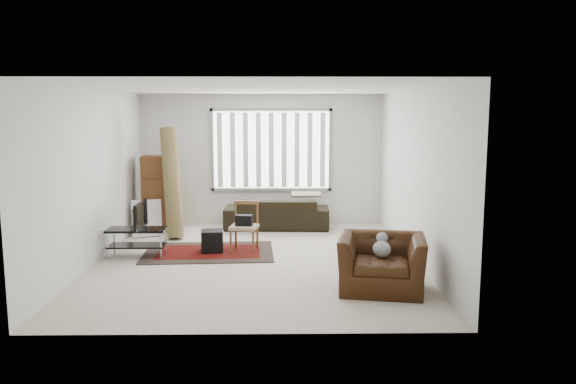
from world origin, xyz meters
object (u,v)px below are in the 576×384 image
side_chair (244,224)px  armchair (382,259)px  tv_stand (137,236)px  sofa (277,209)px  moving_boxes (157,196)px

side_chair → armchair: 2.86m
side_chair → armchair: (1.95, -2.10, -0.04)m
tv_stand → sofa: sofa is taller
sofa → side_chair: 1.94m
tv_stand → armchair: bearing=-25.4°
armchair → moving_boxes: bearing=145.7°
side_chair → armchair: size_ratio=0.65×
tv_stand → moving_boxes: bearing=92.8°
sofa → armchair: 4.21m
moving_boxes → side_chair: (1.82, -1.64, -0.23)m
moving_boxes → tv_stand: bearing=-87.2°
sofa → armchair: (1.41, -3.97, 0.02)m
moving_boxes → sofa: (2.36, 0.22, -0.29)m
armchair → tv_stand: bearing=165.1°
sofa → armchair: size_ratio=1.63×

